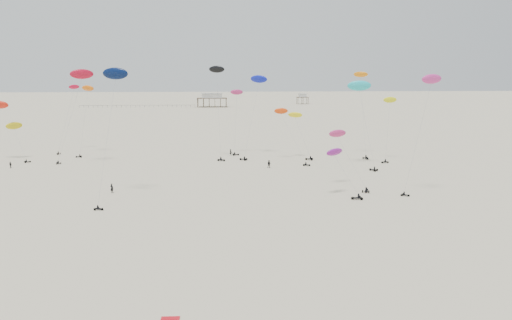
{
  "coord_description": "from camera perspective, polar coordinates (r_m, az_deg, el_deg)",
  "views": [
    {
      "loc": [
        -7.61,
        -5.78,
        23.34
      ],
      "look_at": [
        0.0,
        88.0,
        7.0
      ],
      "focal_mm": 35.0,
      "sensor_mm": 36.0,
      "label": 1
    }
  ],
  "objects": [
    {
      "name": "ground_plane",
      "position": [
        207.24,
        -2.51,
        3.38
      ],
      "size": [
        900.0,
        900.0,
        0.0
      ],
      "primitive_type": "plane",
      "color": "beige"
    },
    {
      "name": "rig_11",
      "position": [
        146.41,
        -2.27,
        5.51
      ],
      "size": [
        3.71,
        6.97,
        18.9
      ],
      "rotation": [
        0.0,
        0.0,
        4.81
      ],
      "color": "black",
      "rests_on": "ground"
    },
    {
      "name": "rig_1",
      "position": [
        104.97,
        10.32,
        0.99
      ],
      "size": [
        7.42,
        10.89,
        13.17
      ],
      "rotation": [
        0.0,
        0.0,
        5.8
      ],
      "color": "black",
      "rests_on": "ground"
    },
    {
      "name": "spectator_1",
      "position": [
        125.14,
        1.51,
        -0.9
      ],
      "size": [
        1.18,
        0.79,
        2.26
      ],
      "primitive_type": "imported",
      "rotation": [
        0.0,
        0.0,
        6.14
      ],
      "color": "black",
      "rests_on": "ground"
    },
    {
      "name": "spectator_2",
      "position": [
        139.27,
        -26.24,
        -0.82
      ],
      "size": [
        1.26,
        1.13,
        1.89
      ],
      "primitive_type": "imported",
      "rotation": [
        0.0,
        0.0,
        5.69
      ],
      "color": "black",
      "rests_on": "ground"
    },
    {
      "name": "pier_fence",
      "position": [
        360.63,
        -13.38,
        6.0
      ],
      "size": [
        80.2,
        0.2,
        1.5
      ],
      "color": "black",
      "rests_on": "ground"
    },
    {
      "name": "pavilion_main",
      "position": [
        356.31,
        -5.05,
        6.74
      ],
      "size": [
        21.0,
        13.0,
        9.8
      ],
      "color": "brown",
      "rests_on": "ground"
    },
    {
      "name": "rig_13",
      "position": [
        144.1,
        0.06,
        7.91
      ],
      "size": [
        9.29,
        15.23,
        24.22
      ],
      "rotation": [
        0.0,
        0.0,
        1.16
      ],
      "color": "black",
      "rests_on": "ground"
    },
    {
      "name": "rig_4",
      "position": [
        102.36,
        19.03,
        6.92
      ],
      "size": [
        8.73,
        5.48,
        23.41
      ],
      "rotation": [
        0.0,
        0.0,
        3.98
      ],
      "color": "black",
      "rests_on": "ground"
    },
    {
      "name": "pavilion_small",
      "position": [
        392.17,
        5.33,
        6.91
      ],
      "size": [
        9.0,
        7.0,
        8.0
      ],
      "color": "brown",
      "rests_on": "ground"
    },
    {
      "name": "rig_6",
      "position": [
        138.47,
        -4.38,
        7.71
      ],
      "size": [
        4.83,
        9.73,
        25.63
      ],
      "rotation": [
        0.0,
        0.0,
        4.04
      ],
      "color": "black",
      "rests_on": "ground"
    },
    {
      "name": "rig_9",
      "position": [
        97.13,
        9.76,
        -0.67
      ],
      "size": [
        6.84,
        7.55,
        9.69
      ],
      "rotation": [
        0.0,
        0.0,
        1.62
      ],
      "color": "black",
      "rests_on": "ground"
    },
    {
      "name": "grounded_kite_b",
      "position": [
        51.18,
        -9.76,
        -17.44
      ],
      "size": [
        1.82,
        0.76,
        0.07
      ],
      "primitive_type": "cube",
      "rotation": [
        0.0,
        0.0,
        -0.03
      ],
      "color": "red",
      "rests_on": "ground"
    },
    {
      "name": "rig_2",
      "position": [
        140.12,
        14.89,
        4.6
      ],
      "size": [
        6.28,
        8.87,
        17.44
      ],
      "rotation": [
        0.0,
        0.0,
        1.93
      ],
      "color": "black",
      "rests_on": "ground"
    },
    {
      "name": "spectator_3",
      "position": [
        144.41,
        -2.91,
        0.54
      ],
      "size": [
        0.93,
        0.9,
        2.11
      ],
      "primitive_type": "imported",
      "rotation": [
        0.0,
        0.0,
        2.46
      ],
      "color": "black",
      "rests_on": "ground"
    },
    {
      "name": "rig_0",
      "position": [
        145.86,
        12.09,
        6.47
      ],
      "size": [
        4.5,
        13.46,
        24.56
      ],
      "rotation": [
        0.0,
        0.0,
        3.31
      ],
      "color": "black",
      "rests_on": "ground"
    },
    {
      "name": "rig_8",
      "position": [
        130.77,
        11.9,
        7.27
      ],
      "size": [
        6.27,
        13.1,
        22.45
      ],
      "rotation": [
        0.0,
        0.0,
        0.77
      ],
      "color": "black",
      "rests_on": "ground"
    },
    {
      "name": "rig_15",
      "position": [
        138.53,
        -19.5,
        8.45
      ],
      "size": [
        11.0,
        5.26,
        24.66
      ],
      "rotation": [
        0.0,
        0.0,
        0.62
      ],
      "color": "black",
      "rests_on": "ground"
    },
    {
      "name": "rig_5",
      "position": [
        152.42,
        -25.77,
        3.08
      ],
      "size": [
        8.71,
        10.58,
        12.09
      ],
      "rotation": [
        0.0,
        0.0,
        5.2
      ],
      "color": "black",
      "rests_on": "ground"
    },
    {
      "name": "rig_12",
      "position": [
        155.66,
        -18.81,
        6.6
      ],
      "size": [
        4.77,
        13.0,
        20.96
      ],
      "rotation": [
        0.0,
        0.0,
        1.75
      ],
      "color": "black",
      "rests_on": "ground"
    },
    {
      "name": "rig_3",
      "position": [
        162.58,
        -20.54,
        5.83
      ],
      "size": [
        4.87,
        14.11,
        21.64
      ],
      "rotation": [
        0.0,
        0.0,
        3.19
      ],
      "color": "black",
      "rests_on": "ground"
    },
    {
      "name": "rig_14",
      "position": [
        98.75,
        -15.95,
        8.18
      ],
      "size": [
        5.51,
        14.93,
        25.69
      ],
      "rotation": [
        0.0,
        0.0,
        4.3
      ],
      "color": "black",
      "rests_on": "ground"
    },
    {
      "name": "rig_7",
      "position": [
        134.78,
        3.67,
        3.99
      ],
      "size": [
        8.14,
        13.45,
        17.5
      ],
      "rotation": [
        0.0,
        0.0,
        4.07
      ],
      "color": "black",
      "rests_on": "ground"
    },
    {
      "name": "spectator_0",
      "position": [
        103.11,
        -16.13,
        -3.63
      ],
      "size": [
        0.96,
        0.83,
        2.21
      ],
      "primitive_type": "imported",
      "rotation": [
        0.0,
        0.0,
        2.72
      ],
      "color": "black",
      "rests_on": "ground"
    },
    {
      "name": "rig_10",
      "position": [
        139.29,
        5.04,
        3.55
      ],
      "size": [
        6.69,
        8.33,
        13.12
      ],
      "rotation": [
        0.0,
        0.0,
        1.35
      ],
      "color": "black",
      "rests_on": "ground"
    }
  ]
}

